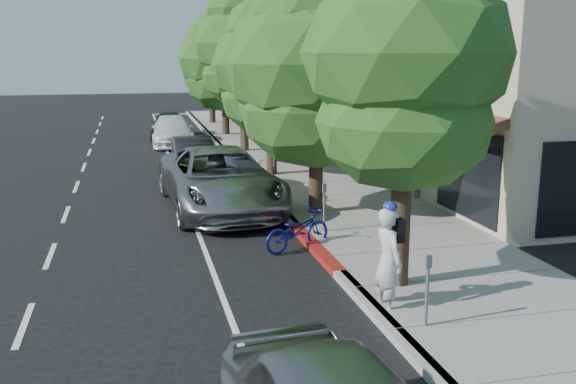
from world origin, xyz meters
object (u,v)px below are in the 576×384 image
object	(u,v)px
white_pickup	(172,131)
silver_suv	(220,180)
street_tree_4	(225,60)
street_tree_1	(317,67)
street_tree_0	(407,59)
dark_suv_far	(169,124)
bicycle	(297,230)
street_tree_5	(211,58)
cyclist	(388,261)
street_tree_2	(271,67)
dark_sedan	(193,155)
pedestrian	(332,141)
street_tree_3	(243,46)

from	to	relation	value
white_pickup	silver_suv	bearing A→B (deg)	-85.68
street_tree_4	street_tree_1	bearing A→B (deg)	-90.00
street_tree_0	dark_suv_far	size ratio (longest dim) A/B	1.63
street_tree_0	bicycle	distance (m)	5.29
street_tree_4	street_tree_5	bearing A→B (deg)	90.00
street_tree_4	street_tree_5	distance (m)	6.00
street_tree_1	dark_suv_far	bearing A→B (deg)	99.71
cyclist	dark_suv_far	world-z (taller)	cyclist
street_tree_5	street_tree_0	bearing A→B (deg)	-90.00
street_tree_2	silver_suv	bearing A→B (deg)	-119.69
street_tree_4	dark_sedan	xyz separation A→B (m)	(-2.81, -10.36, -3.48)
street_tree_5	dark_sedan	world-z (taller)	street_tree_5
street_tree_4	pedestrian	xyz separation A→B (m)	(2.96, -10.17, -3.15)
street_tree_2	silver_suv	xyz separation A→B (m)	(-2.57, -4.50, -3.19)
street_tree_3	street_tree_1	bearing A→B (deg)	-90.00
silver_suv	pedestrian	size ratio (longest dim) A/B	3.79
white_pickup	pedestrian	distance (m)	9.86
street_tree_0	cyclist	size ratio (longest dim) A/B	3.63
dark_sedan	pedestrian	distance (m)	5.77
street_tree_3	white_pickup	xyz separation A→B (m)	(-3.10, 3.60, -4.20)
street_tree_4	cyclist	size ratio (longest dim) A/B	3.52
cyclist	white_pickup	distance (m)	22.74
street_tree_3	bicycle	world-z (taller)	street_tree_3
street_tree_5	dark_suv_far	xyz separation A→B (m)	(-3.10, -5.89, -3.46)
cyclist	street_tree_5	bearing A→B (deg)	-9.95
street_tree_2	street_tree_4	size ratio (longest dim) A/B	0.96
street_tree_5	cyclist	xyz separation A→B (m)	(-0.65, -31.00, -3.22)
white_pickup	dark_suv_far	bearing A→B (deg)	92.15
bicycle	white_pickup	bearing A→B (deg)	-17.67
street_tree_4	white_pickup	world-z (taller)	street_tree_4
street_tree_1	dark_sedan	bearing A→B (deg)	110.18
street_tree_1	dark_suv_far	xyz separation A→B (m)	(-3.10, 18.11, -3.53)
street_tree_5	cyclist	distance (m)	31.17
street_tree_3	street_tree_4	bearing A→B (deg)	90.00
street_tree_0	silver_suv	xyz separation A→B (m)	(-2.57, 7.50, -3.66)
street_tree_0	dark_suv_far	bearing A→B (deg)	97.33
dark_suv_far	white_pickup	bearing A→B (deg)	-83.01
street_tree_5	street_tree_4	bearing A→B (deg)	-90.00
street_tree_3	cyclist	size ratio (longest dim) A/B	3.91
street_tree_5	cyclist	size ratio (longest dim) A/B	3.42
street_tree_2	white_pickup	xyz separation A→B (m)	(-3.10, 9.60, -3.40)
bicycle	dark_sedan	world-z (taller)	dark_sedan
bicycle	street_tree_5	bearing A→B (deg)	-25.98
silver_suv	pedestrian	bearing A→B (deg)	45.71
white_pickup	street_tree_1	bearing A→B (deg)	-76.61
dark_suv_far	street_tree_1	bearing A→B (deg)	-73.30
street_tree_0	bicycle	xyz separation A→B (m)	(-1.30, 3.09, -4.10)
street_tree_4	bicycle	size ratio (longest dim) A/B	3.78
street_tree_0	white_pickup	size ratio (longest dim) A/B	1.47
street_tree_1	dark_sedan	world-z (taller)	street_tree_1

